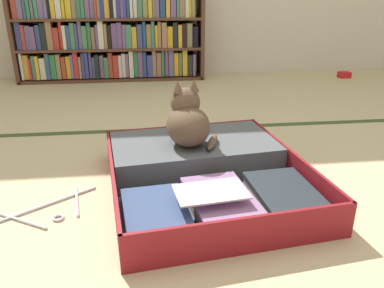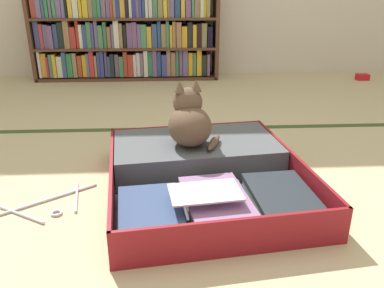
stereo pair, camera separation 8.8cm
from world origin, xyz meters
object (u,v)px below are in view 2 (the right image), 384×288
bookshelf (125,34)px  clothes_hanger (49,204)px  small_red_pouch (362,77)px  black_cat (190,121)px  open_suitcase (203,170)px

bookshelf → clothes_hanger: (-0.07, -2.12, -0.36)m
bookshelf → small_red_pouch: bearing=-5.0°
black_cat → small_red_pouch: bearing=47.1°
open_suitcase → clothes_hanger: (-0.57, -0.15, -0.05)m
clothes_hanger → open_suitcase: bearing=15.0°
bookshelf → open_suitcase: (0.50, -1.97, -0.32)m
open_suitcase → black_cat: 0.21m
clothes_hanger → small_red_pouch: small_red_pouch is taller
black_cat → bookshelf: bearing=103.6°
small_red_pouch → black_cat: bearing=-132.9°
open_suitcase → small_red_pouch: bearing=49.8°
bookshelf → open_suitcase: 2.05m
open_suitcase → black_cat: black_cat is taller
small_red_pouch → clothes_hanger: bearing=-137.0°
black_cat → small_red_pouch: (1.56, 1.68, -0.20)m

